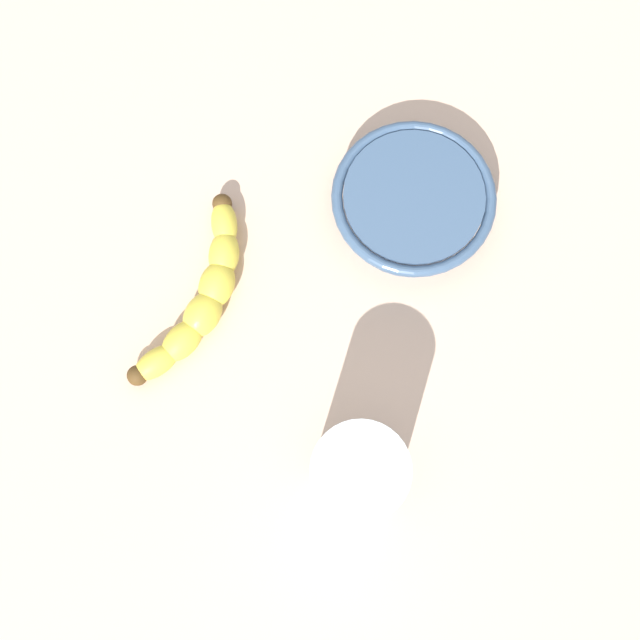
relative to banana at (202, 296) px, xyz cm
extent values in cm
cube|color=beige|center=(6.87, 1.61, -3.36)|extent=(120.00, 120.00, 3.00)
ellipsoid|color=yellow|center=(-2.77, -7.89, 0.00)|extent=(5.54, 5.75, 2.80)
ellipsoid|color=yellow|center=(-0.77, -5.06, 0.00)|extent=(5.38, 6.13, 3.26)
ellipsoid|color=yellow|center=(0.58, -1.87, 0.00)|extent=(5.07, 6.06, 3.72)
ellipsoid|color=yellow|center=(1.23, 1.53, 0.00)|extent=(4.12, 5.48, 3.72)
ellipsoid|color=yellow|center=(1.13, 4.99, 0.00)|extent=(3.93, 5.60, 3.26)
ellipsoid|color=yellow|center=(0.30, 8.35, 0.00)|extent=(4.41, 5.85, 2.80)
sphere|color=#513819|center=(-4.32, -9.64, 0.00)|extent=(2.17, 2.17, 2.17)
sphere|color=#513819|center=(-0.51, 10.55, 0.00)|extent=(2.17, 2.17, 2.17)
cylinder|color=silver|center=(19.81, -14.51, 4.59)|extent=(8.99, 8.99, 12.89)
cylinder|color=beige|center=(19.81, -14.51, 4.12)|extent=(8.49, 8.49, 11.46)
cylinder|color=#3D5675|center=(19.55, 14.86, 0.61)|extent=(14.99, 14.99, 4.94)
torus|color=#3D5675|center=(19.55, 14.86, 2.48)|extent=(17.50, 17.50, 1.20)
camera|label=1|loc=(17.05, -18.51, 82.71)|focal=45.55mm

